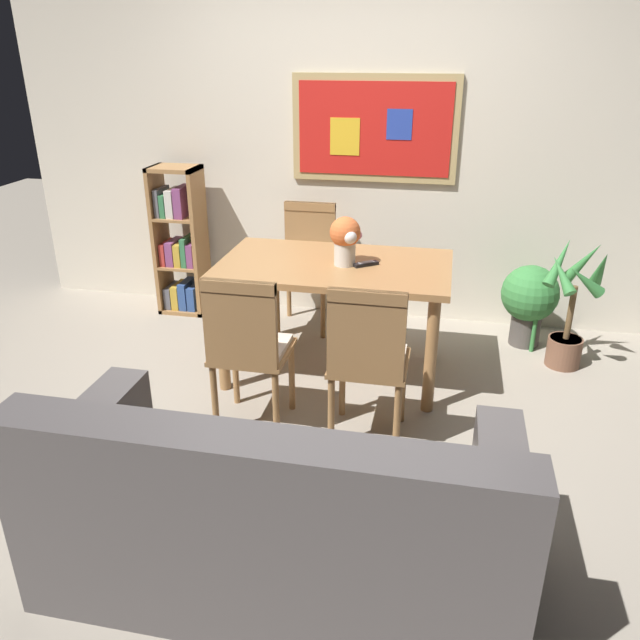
% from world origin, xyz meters
% --- Properties ---
extents(ground_plane, '(12.00, 12.00, 0.00)m').
position_xyz_m(ground_plane, '(0.00, 0.00, 0.00)').
color(ground_plane, gray).
extents(wall_back_with_painting, '(5.20, 0.14, 2.60)m').
position_xyz_m(wall_back_with_painting, '(0.00, 1.68, 1.30)').
color(wall_back_with_painting, beige).
rests_on(wall_back_with_painting, ground_plane).
extents(dining_table, '(1.40, 0.85, 0.75)m').
position_xyz_m(dining_table, '(0.04, 0.59, 0.64)').
color(dining_table, '#9E7042').
rests_on(dining_table, ground_plane).
extents(dining_chair_far_left, '(0.40, 0.41, 0.91)m').
position_xyz_m(dining_chair_far_left, '(-0.30, 1.35, 0.54)').
color(dining_chair_far_left, '#9E7042').
rests_on(dining_chair_far_left, ground_plane).
extents(dining_chair_near_right, '(0.40, 0.41, 0.91)m').
position_xyz_m(dining_chair_near_right, '(0.35, -0.15, 0.54)').
color(dining_chair_near_right, '#9E7042').
rests_on(dining_chair_near_right, ground_plane).
extents(dining_chair_near_left, '(0.40, 0.41, 0.91)m').
position_xyz_m(dining_chair_near_left, '(-0.29, -0.15, 0.54)').
color(dining_chair_near_left, '#9E7042').
rests_on(dining_chair_near_left, ground_plane).
extents(leather_couch, '(1.80, 0.84, 0.84)m').
position_xyz_m(leather_couch, '(0.14, -1.15, 0.31)').
color(leather_couch, '#514C4C').
rests_on(leather_couch, ground_plane).
extents(bookshelf, '(0.36, 0.28, 1.14)m').
position_xyz_m(bookshelf, '(-1.33, 1.39, 0.53)').
color(bookshelf, '#9E7042').
rests_on(bookshelf, ground_plane).
extents(potted_ivy, '(0.39, 0.39, 0.63)m').
position_xyz_m(potted_ivy, '(1.29, 1.29, 0.34)').
color(potted_ivy, '#4C4742').
rests_on(potted_ivy, ground_plane).
extents(potted_palm, '(0.39, 0.40, 0.85)m').
position_xyz_m(potted_palm, '(1.52, 1.00, 0.38)').
color(potted_palm, brown).
rests_on(potted_palm, ground_plane).
extents(flower_vase, '(0.19, 0.20, 0.29)m').
position_xyz_m(flower_vase, '(0.11, 0.57, 0.92)').
color(flower_vase, beige).
rests_on(flower_vase, dining_table).
extents(tv_remote, '(0.15, 0.13, 0.02)m').
position_xyz_m(tv_remote, '(0.23, 0.58, 0.76)').
color(tv_remote, black).
rests_on(tv_remote, dining_table).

